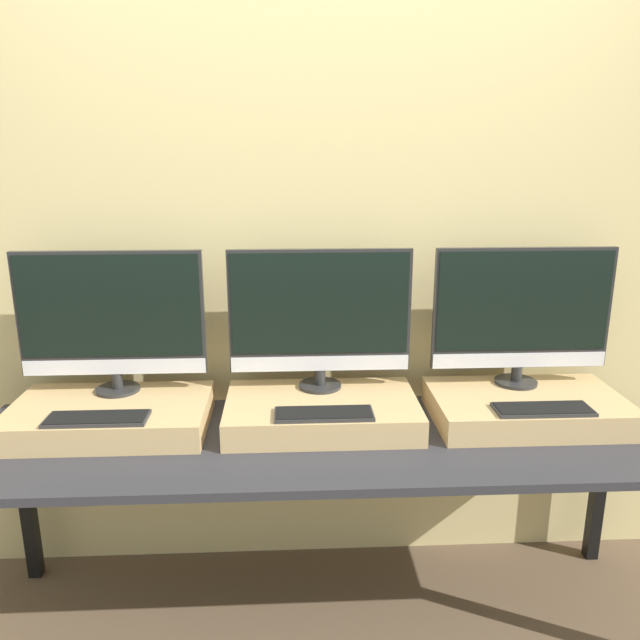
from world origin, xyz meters
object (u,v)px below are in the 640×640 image
keyboard_left (97,419)px  monitor_right (522,312)px  monitor_left (111,317)px  keyboard_center (324,414)px  keyboard_right (543,409)px  monitor_center (320,314)px

keyboard_left → monitor_right: (1.51, 0.26, 0.28)m
monitor_left → keyboard_center: size_ratio=2.01×
keyboard_center → keyboard_right: 0.76m
keyboard_left → monitor_center: size_ratio=0.50×
monitor_center → monitor_right: (0.76, 0.00, 0.00)m
monitor_left → keyboard_right: size_ratio=2.01×
keyboard_center → monitor_right: size_ratio=0.50×
monitor_right → monitor_center: bearing=180.0°
keyboard_center → monitor_center: bearing=90.0°
monitor_center → monitor_right: size_ratio=1.00×
monitor_center → keyboard_right: 0.85m
monitor_center → monitor_right: 0.76m
keyboard_left → keyboard_center: size_ratio=1.00×
monitor_left → monitor_right: 1.51m
monitor_left → keyboard_right: (1.51, -0.26, -0.28)m
keyboard_center → monitor_right: bearing=19.3°
monitor_left → keyboard_right: 1.56m
keyboard_left → keyboard_right: 1.51m
monitor_left → monitor_right: (1.51, 0.00, 0.00)m
monitor_left → monitor_center: size_ratio=1.00×
monitor_left → keyboard_center: 0.85m
keyboard_left → monitor_right: 1.56m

